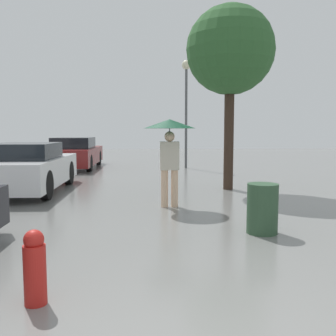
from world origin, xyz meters
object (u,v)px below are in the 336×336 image
Objects in this scene: parked_car_farthest at (75,154)px; tree at (230,51)px; trash_bin at (262,209)px; fire_hydrant at (35,267)px; parked_car_middle at (28,168)px; pedestrian at (170,137)px; street_lamp at (186,90)px.

tree reaches higher than parked_car_farthest.
fire_hydrant is (-2.78, -2.21, -0.04)m from trash_bin.
fire_hydrant is at bearing -141.54° from trash_bin.
parked_car_farthest reaches higher than fire_hydrant.
parked_car_middle is 5.23× the size of trash_bin.
parked_car_middle is (-3.53, 2.15, -0.84)m from pedestrian.
parked_car_middle is at bearing -179.14° from tree.
tree is (5.18, -6.00, 3.00)m from parked_car_farthest.
fire_hydrant is at bearing -80.97° from parked_car_farthest.
fire_hydrant is (1.99, -12.50, -0.27)m from parked_car_farthest.
tree is 6.93× the size of fire_hydrant.
trash_bin is at bearing -95.51° from tree.
pedestrian reaches higher than trash_bin.
parked_car_farthest is 12.66m from fire_hydrant.
parked_car_farthest is 8.47m from tree.
pedestrian reaches higher than parked_car_middle.
fire_hydrant is at bearing -72.33° from parked_car_middle.
street_lamp is at bearing -4.12° from parked_car_farthest.
tree reaches higher than street_lamp.
pedestrian is at bearing 70.84° from fire_hydrant.
tree reaches higher than parked_car_middle.
tree is (1.71, 2.23, 2.16)m from pedestrian.
tree is 5.39m from trash_bin.
pedestrian is 0.40× the size of parked_car_farthest.
parked_car_farthest is (-3.47, 8.23, -0.84)m from pedestrian.
pedestrian reaches higher than parked_car_farthest.
tree reaches higher than trash_bin.
street_lamp is at bearing 77.69° from fire_hydrant.
street_lamp is (4.64, -0.33, 2.61)m from parked_car_farthest.
parked_car_middle is 0.91× the size of street_lamp.
pedestrian is at bearing -67.14° from parked_car_farthest.
parked_car_middle is at bearing -129.31° from street_lamp.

